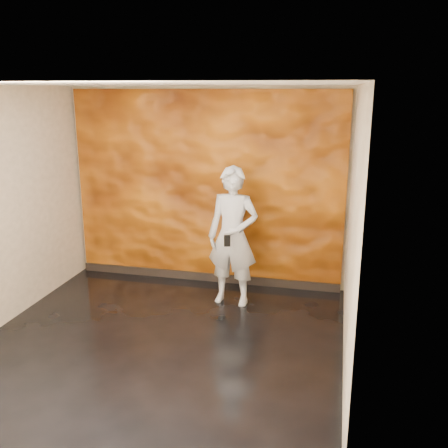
# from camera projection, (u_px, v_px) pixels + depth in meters

# --- Properties ---
(room) EXTENTS (4.02, 4.02, 2.81)m
(room) POSITION_uv_depth(u_px,v_px,m) (157.00, 222.00, 5.25)
(room) COLOR black
(room) RESTS_ON ground
(feature_wall) EXTENTS (3.90, 0.06, 2.75)m
(feature_wall) POSITION_uv_depth(u_px,v_px,m) (206.00, 189.00, 7.09)
(feature_wall) COLOR orange
(feature_wall) RESTS_ON ground
(baseboard) EXTENTS (3.90, 0.04, 0.12)m
(baseboard) POSITION_uv_depth(u_px,v_px,m) (206.00, 277.00, 7.40)
(baseboard) COLOR black
(baseboard) RESTS_ON ground
(man) EXTENTS (0.70, 0.49, 1.82)m
(man) POSITION_uv_depth(u_px,v_px,m) (233.00, 237.00, 6.44)
(man) COLOR #9BA1AA
(man) RESTS_ON ground
(phone) EXTENTS (0.08, 0.04, 0.15)m
(phone) POSITION_uv_depth(u_px,v_px,m) (227.00, 241.00, 6.15)
(phone) COLOR black
(phone) RESTS_ON man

